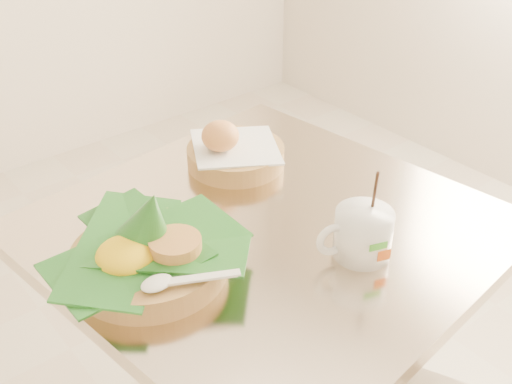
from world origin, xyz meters
TOP-DOWN VIEW (x-y plane):
  - cafe_table at (0.16, -0.02)m, footprint 0.78×0.78m
  - rice_basket at (-0.06, -0.00)m, footprint 0.30×0.30m
  - bread_basket at (0.24, 0.18)m, footprint 0.22×0.22m
  - coffee_mug at (0.22, -0.17)m, footprint 0.12×0.10m

SIDE VIEW (x-z plane):
  - cafe_table at x=0.16m, z-range 0.15..0.90m
  - bread_basket at x=0.24m, z-range 0.73..0.83m
  - rice_basket at x=-0.06m, z-range 0.71..0.87m
  - coffee_mug at x=0.22m, z-range 0.71..0.87m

